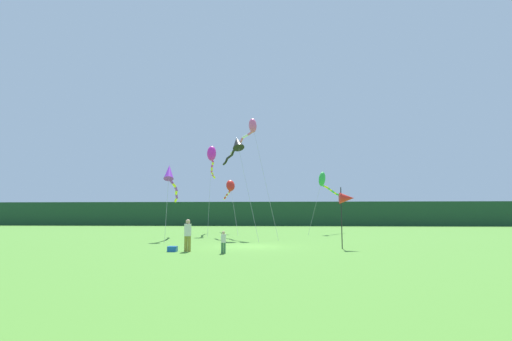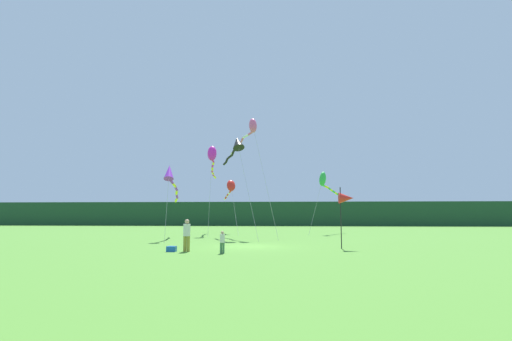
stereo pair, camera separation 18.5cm
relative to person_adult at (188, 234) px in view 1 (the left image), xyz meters
name	(u,v)px [view 1 (the left image)]	position (x,y,z in m)	size (l,w,h in m)	color
ground_plane	(250,246)	(3.19, 3.78, -1.01)	(120.00, 120.00, 0.00)	#4C842D
distant_treeline	(270,214)	(3.19, 48.78, 1.15)	(108.00, 2.75, 4.31)	#1E4228
person_adult	(188,234)	(0.00, 0.00, 0.00)	(0.40, 0.40, 1.80)	olive
person_child	(223,241)	(2.17, -0.87, -0.34)	(0.26, 0.26, 1.19)	#3F724C
cooler_box	(172,249)	(-0.83, -0.08, -0.85)	(0.51, 0.40, 0.30)	#1959B2
banner_flag_pole	(347,199)	(9.31, 2.53, 2.04)	(0.90, 0.70, 3.75)	black
kite_red	(230,187)	(-0.48, 20.72, 4.05)	(2.80, 8.22, 5.98)	#B2B2B2
kite_rainbow	(250,130)	(2.37, 13.48, 8.94)	(5.16, 8.56, 11.00)	#B2B2B2
kite_magenta	(212,156)	(-1.94, 17.38, 7.06)	(1.39, 8.99, 9.17)	#B2B2B2
kite_black	(237,145)	(1.30, 12.00, 7.28)	(4.03, 7.64, 9.17)	#B2B2B2
kite_green	(324,181)	(9.84, 19.97, 4.61)	(4.37, 6.17, 6.72)	#B2B2B2
kite_purple	(170,176)	(-3.91, 9.52, 4.20)	(1.69, 8.24, 6.27)	#B2B2B2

